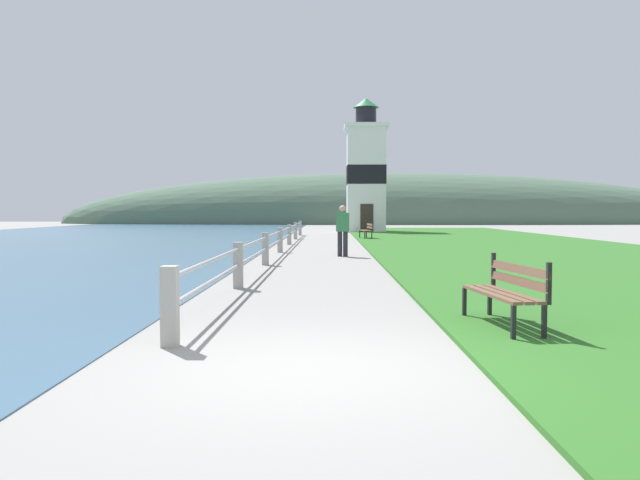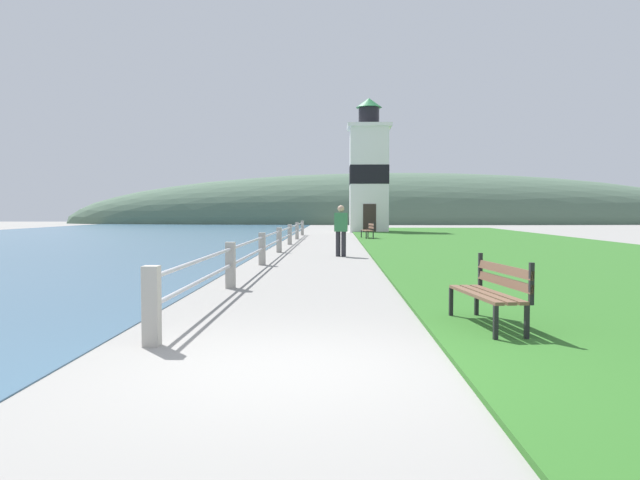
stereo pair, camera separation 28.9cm
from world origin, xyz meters
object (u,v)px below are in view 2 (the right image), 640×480
(person_strolling, at_px, (341,229))
(lighthouse, at_px, (369,173))
(park_bench_near, at_px, (492,289))
(park_bench_midway, at_px, (369,229))

(person_strolling, bearing_deg, lighthouse, 3.81)
(park_bench_near, bearing_deg, park_bench_midway, -96.79)
(park_bench_near, bearing_deg, person_strolling, -89.20)
(park_bench_near, height_order, lighthouse, lighthouse)
(lighthouse, relative_size, person_strolling, 5.58)
(park_bench_near, height_order, person_strolling, person_strolling)
(lighthouse, xyz_separation_m, person_strolling, (-2.18, -24.11, -3.30))
(park_bench_near, distance_m, lighthouse, 37.12)
(park_bench_midway, distance_m, person_strolling, 12.73)
(lighthouse, bearing_deg, person_strolling, -95.18)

